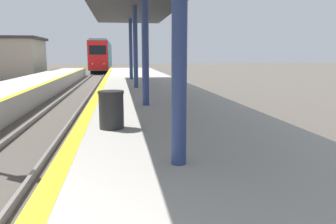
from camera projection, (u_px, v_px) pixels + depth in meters
name	position (u px, v px, depth m)	size (l,w,h in m)	color
train	(102.00, 56.00, 52.83)	(2.64, 23.06, 4.65)	black
trash_bin	(111.00, 110.00, 7.12)	(0.56, 0.56, 0.82)	#262628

